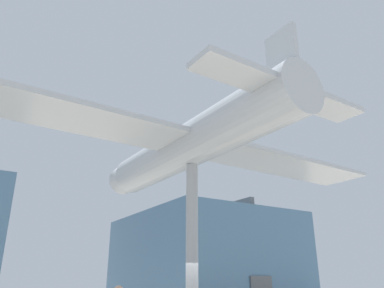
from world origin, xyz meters
name	(u,v)px	position (x,y,z in m)	size (l,w,h in m)	color
glass_pavilion_right	(204,261)	(10.68, 15.44, 3.55)	(11.49, 13.60, 7.67)	slate
support_pylon_central	(192,248)	(0.00, 0.00, 2.98)	(0.42, 0.42, 5.97)	#999EA3
suspended_airplane	(190,145)	(-0.01, 0.17, 6.81)	(18.71, 12.34, 2.93)	#B2B7BC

